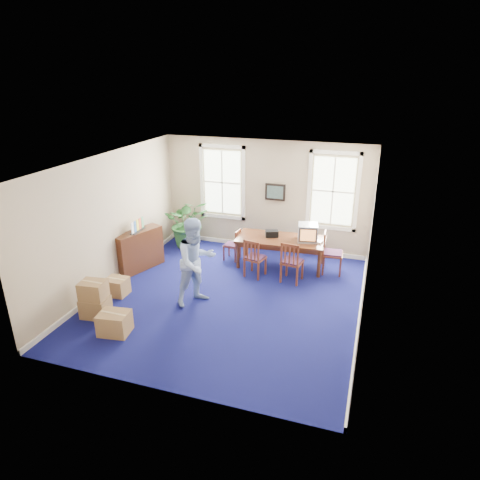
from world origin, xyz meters
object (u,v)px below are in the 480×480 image
(man, at_px, (196,262))
(conference_table, at_px, (280,252))
(credenza, at_px, (139,251))
(cardboard_boxes, at_px, (106,297))
(chair_near_left, at_px, (255,257))
(potted_plant, at_px, (189,223))
(crt_tv, at_px, (308,232))

(man, bearing_deg, conference_table, 6.59)
(conference_table, distance_m, man, 2.91)
(credenza, height_order, cardboard_boxes, credenza)
(conference_table, relative_size, chair_near_left, 2.26)
(man, xyz_separation_m, credenza, (-2.14, 1.13, -0.47))
(credenza, distance_m, potted_plant, 1.99)
(crt_tv, height_order, man, man)
(crt_tv, distance_m, cardboard_boxes, 5.24)
(man, relative_size, credenza, 1.47)
(credenza, bearing_deg, crt_tv, 38.31)
(chair_near_left, distance_m, cardboard_boxes, 3.78)
(crt_tv, height_order, credenza, crt_tv)
(potted_plant, bearing_deg, man, -62.53)
(conference_table, height_order, chair_near_left, chair_near_left)
(chair_near_left, bearing_deg, conference_table, -108.58)
(chair_near_left, xyz_separation_m, potted_plant, (-2.45, 1.32, 0.23))
(credenza, distance_m, cardboard_boxes, 2.32)
(conference_table, bearing_deg, potted_plant, 166.72)
(credenza, height_order, potted_plant, potted_plant)
(crt_tv, xyz_separation_m, credenza, (-4.19, -1.42, -0.49))
(conference_table, relative_size, credenza, 1.71)
(man, height_order, potted_plant, man)
(conference_table, relative_size, potted_plant, 1.56)
(chair_near_left, xyz_separation_m, cardboard_boxes, (-2.50, -2.84, -0.08))
(man, bearing_deg, cardboard_boxes, 159.93)
(cardboard_boxes, bearing_deg, potted_plant, 89.25)
(conference_table, xyz_separation_m, potted_plant, (-2.93, 0.52, 0.35))
(chair_near_left, height_order, credenza, credenza)
(chair_near_left, bearing_deg, cardboard_boxes, 60.94)
(chair_near_left, distance_m, potted_plant, 2.79)
(potted_plant, bearing_deg, credenza, -106.69)
(crt_tv, xyz_separation_m, potted_plant, (-3.62, 0.47, -0.28))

